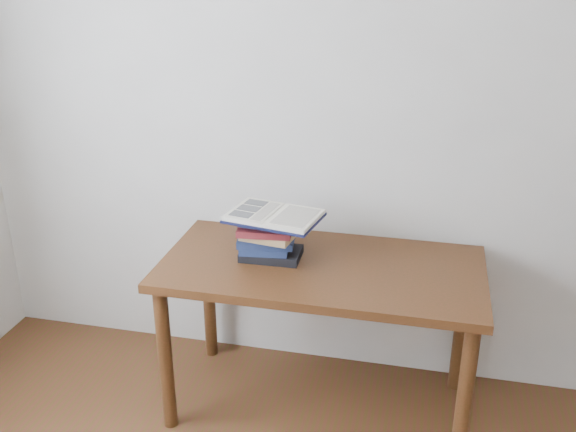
# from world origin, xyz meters

# --- Properties ---
(room_shell) EXTENTS (3.54, 3.54, 2.62)m
(room_shell) POSITION_xyz_m (-0.08, 0.01, 1.63)
(room_shell) COLOR beige
(room_shell) RESTS_ON ground
(desk) EXTENTS (1.33, 0.66, 0.71)m
(desk) POSITION_xyz_m (-0.01, 1.38, 0.61)
(desk) COLOR #4D2313
(desk) RESTS_ON ground
(book_stack) EXTENTS (0.27, 0.21, 0.18)m
(book_stack) POSITION_xyz_m (-0.24, 1.39, 0.80)
(book_stack) COLOR black
(book_stack) RESTS_ON desk
(open_book) EXTENTS (0.40, 0.32, 0.03)m
(open_book) POSITION_xyz_m (-0.21, 1.38, 0.91)
(open_book) COLOR black
(open_book) RESTS_ON book_stack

